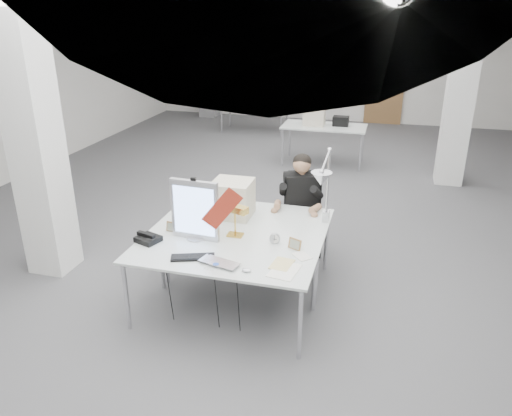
{
  "coord_description": "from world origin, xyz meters",
  "views": [
    {
      "loc": [
        1.42,
        -6.49,
        2.96
      ],
      "look_at": [
        0.2,
        -2.0,
        1.04
      ],
      "focal_mm": 35.0,
      "sensor_mm": 36.0,
      "label": 1
    }
  ],
  "objects_px": {
    "seated_person": "(301,190)",
    "laptop": "(216,266)",
    "architect_lamp": "(324,195)",
    "bankers_lamp": "(235,221)",
    "office_chair": "(301,217)",
    "beige_monitor": "(233,198)",
    "desk_phone": "(148,239)",
    "desk_main": "(222,254)",
    "monitor": "(195,210)"
  },
  "relations": [
    {
      "from": "desk_phone",
      "to": "bankers_lamp",
      "type": "bearing_deg",
      "value": 43.84
    },
    {
      "from": "monitor",
      "to": "beige_monitor",
      "type": "bearing_deg",
      "value": 78.79
    },
    {
      "from": "office_chair",
      "to": "monitor",
      "type": "relative_size",
      "value": 1.71
    },
    {
      "from": "desk_main",
      "to": "monitor",
      "type": "distance_m",
      "value": 0.53
    },
    {
      "from": "beige_monitor",
      "to": "architect_lamp",
      "type": "distance_m",
      "value": 1.05
    },
    {
      "from": "office_chair",
      "to": "beige_monitor",
      "type": "xyz_separation_m",
      "value": [
        -0.66,
        -0.65,
        0.43
      ]
    },
    {
      "from": "laptop",
      "to": "bankers_lamp",
      "type": "distance_m",
      "value": 0.69
    },
    {
      "from": "monitor",
      "to": "architect_lamp",
      "type": "height_order",
      "value": "architect_lamp"
    },
    {
      "from": "office_chair",
      "to": "desk_phone",
      "type": "relative_size",
      "value": 4.86
    },
    {
      "from": "architect_lamp",
      "to": "beige_monitor",
      "type": "bearing_deg",
      "value": 148.52
    },
    {
      "from": "desk_main",
      "to": "beige_monitor",
      "type": "xyz_separation_m",
      "value": [
        -0.18,
        0.89,
        0.21
      ]
    },
    {
      "from": "bankers_lamp",
      "to": "architect_lamp",
      "type": "height_order",
      "value": "architect_lamp"
    },
    {
      "from": "desk_main",
      "to": "laptop",
      "type": "bearing_deg",
      "value": -82.19
    },
    {
      "from": "desk_main",
      "to": "seated_person",
      "type": "relative_size",
      "value": 2.07
    },
    {
      "from": "architect_lamp",
      "to": "laptop",
      "type": "bearing_deg",
      "value": -151.89
    },
    {
      "from": "desk_main",
      "to": "bankers_lamp",
      "type": "xyz_separation_m",
      "value": [
        0.01,
        0.39,
        0.18
      ]
    },
    {
      "from": "architect_lamp",
      "to": "desk_phone",
      "type": "bearing_deg",
      "value": -179.96
    },
    {
      "from": "desk_phone",
      "to": "architect_lamp",
      "type": "height_order",
      "value": "architect_lamp"
    },
    {
      "from": "monitor",
      "to": "bankers_lamp",
      "type": "bearing_deg",
      "value": 27.75
    },
    {
      "from": "office_chair",
      "to": "architect_lamp",
      "type": "xyz_separation_m",
      "value": [
        0.37,
        -0.8,
        0.63
      ]
    },
    {
      "from": "bankers_lamp",
      "to": "desk_phone",
      "type": "height_order",
      "value": "bankers_lamp"
    },
    {
      "from": "seated_person",
      "to": "laptop",
      "type": "relative_size",
      "value": 2.31
    },
    {
      "from": "desk_main",
      "to": "bankers_lamp",
      "type": "relative_size",
      "value": 5.49
    },
    {
      "from": "desk_main",
      "to": "laptop",
      "type": "height_order",
      "value": "laptop"
    },
    {
      "from": "seated_person",
      "to": "laptop",
      "type": "bearing_deg",
      "value": -123.76
    },
    {
      "from": "monitor",
      "to": "office_chair",
      "type": "bearing_deg",
      "value": 61.43
    },
    {
      "from": "monitor",
      "to": "architect_lamp",
      "type": "bearing_deg",
      "value": 27.19
    },
    {
      "from": "seated_person",
      "to": "bankers_lamp",
      "type": "bearing_deg",
      "value": -132.83
    },
    {
      "from": "office_chair",
      "to": "bankers_lamp",
      "type": "xyz_separation_m",
      "value": [
        -0.47,
        -1.15,
        0.39
      ]
    },
    {
      "from": "bankers_lamp",
      "to": "beige_monitor",
      "type": "xyz_separation_m",
      "value": [
        -0.19,
        0.5,
        0.04
      ]
    },
    {
      "from": "office_chair",
      "to": "desk_phone",
      "type": "xyz_separation_m",
      "value": [
        -1.27,
        -1.51,
        0.25
      ]
    },
    {
      "from": "office_chair",
      "to": "bankers_lamp",
      "type": "distance_m",
      "value": 1.31
    },
    {
      "from": "laptop",
      "to": "desk_phone",
      "type": "height_order",
      "value": "desk_phone"
    },
    {
      "from": "desk_phone",
      "to": "beige_monitor",
      "type": "bearing_deg",
      "value": 74.26
    },
    {
      "from": "beige_monitor",
      "to": "architect_lamp",
      "type": "xyz_separation_m",
      "value": [
        1.03,
        -0.14,
        0.2
      ]
    },
    {
      "from": "seated_person",
      "to": "laptop",
      "type": "distance_m",
      "value": 1.83
    },
    {
      "from": "bankers_lamp",
      "to": "architect_lamp",
      "type": "xyz_separation_m",
      "value": [
        0.84,
        0.36,
        0.23
      ]
    },
    {
      "from": "desk_main",
      "to": "laptop",
      "type": "relative_size",
      "value": 4.78
    },
    {
      "from": "monitor",
      "to": "laptop",
      "type": "distance_m",
      "value": 0.71
    },
    {
      "from": "laptop",
      "to": "beige_monitor",
      "type": "xyz_separation_m",
      "value": [
        -0.21,
        1.17,
        0.19
      ]
    },
    {
      "from": "bankers_lamp",
      "to": "architect_lamp",
      "type": "bearing_deg",
      "value": 43.48
    },
    {
      "from": "desk_phone",
      "to": "beige_monitor",
      "type": "relative_size",
      "value": 0.51
    },
    {
      "from": "monitor",
      "to": "desk_phone",
      "type": "height_order",
      "value": "monitor"
    },
    {
      "from": "office_chair",
      "to": "bankers_lamp",
      "type": "height_order",
      "value": "bankers_lamp"
    },
    {
      "from": "desk_main",
      "to": "monitor",
      "type": "bearing_deg",
      "value": 147.05
    },
    {
      "from": "architect_lamp",
      "to": "monitor",
      "type": "bearing_deg",
      "value": 179.78
    },
    {
      "from": "laptop",
      "to": "desk_main",
      "type": "bearing_deg",
      "value": 112.05
    },
    {
      "from": "laptop",
      "to": "architect_lamp",
      "type": "height_order",
      "value": "architect_lamp"
    },
    {
      "from": "office_chair",
      "to": "beige_monitor",
      "type": "height_order",
      "value": "beige_monitor"
    },
    {
      "from": "office_chair",
      "to": "architect_lamp",
      "type": "distance_m",
      "value": 1.08
    }
  ]
}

